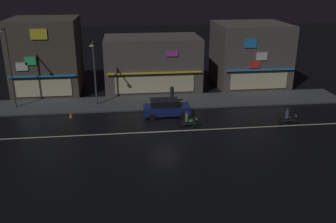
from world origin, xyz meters
The scene contains 13 objects.
ground_plane centered at (0.00, 0.00, 0.00)m, with size 140.00×140.00×0.00m, color black.
lane_divider_stripe centered at (0.00, 0.00, 0.01)m, with size 37.03×0.16×0.01m, color beige.
sidewalk_far centered at (0.00, 7.57, 0.07)m, with size 38.98×4.58×0.14m, color #424447.
storefront_left_block centered at (11.69, 13.64, 3.60)m, with size 8.13×7.73×7.21m.
storefront_center_block centered at (0.00, 12.93, 2.98)m, with size 10.70×6.31×5.97m.
storefront_right_block centered at (-11.69, 13.17, 4.06)m, with size 7.14×6.78×8.13m.
streetlamp_west centered at (-14.06, 7.34, 4.68)m, with size 0.44×1.64×7.78m.
streetlamp_mid centered at (-6.11, 7.22, 3.93)m, with size 0.44×1.64×6.34m.
pedestrian_on_sidewalk centered at (1.46, 6.66, 1.05)m, with size 0.39×0.39×1.96m.
parked_car_near_kerb centered at (0.51, 3.52, 0.87)m, with size 4.30×1.98×1.67m.
motorcycle_lead centered at (2.09, 0.63, 0.63)m, with size 1.90×0.60×1.52m.
motorcycle_following centered at (10.98, 0.36, 0.63)m, with size 1.90×0.60×1.52m.
traffic_cone centered at (-8.30, 4.32, 0.28)m, with size 0.36×0.36×0.55m, color orange.
Camera 1 is at (-3.09, -28.42, 12.42)m, focal length 39.34 mm.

